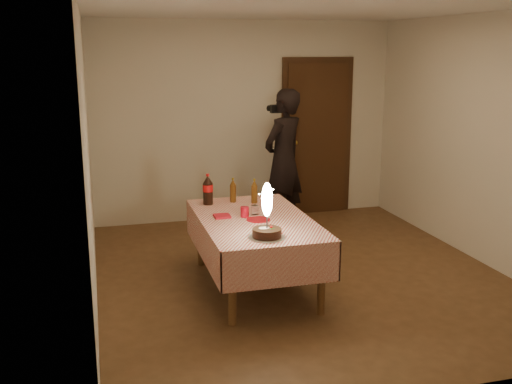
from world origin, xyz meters
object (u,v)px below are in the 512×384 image
dining_table (255,228)px  amber_bottle_right (254,192)px  photographer (284,159)px  red_plate (258,220)px  birthday_cake (267,222)px  clear_cup (255,210)px  cola_bottle (208,190)px  red_cup (245,212)px  amber_bottle_left (233,191)px

dining_table → amber_bottle_right: 0.61m
photographer → red_plate: bearing=-114.3°
birthday_cake → clear_cup: size_ratio=5.27×
cola_bottle → amber_bottle_right: 0.48m
dining_table → cola_bottle: size_ratio=5.42×
amber_bottle_right → photographer: (0.72, 1.27, 0.08)m
red_cup → photographer: size_ratio=0.06×
red_cup → amber_bottle_right: (0.23, 0.49, 0.07)m
photographer → amber_bottle_left: bearing=-128.3°
dining_table → birthday_cake: size_ratio=3.62×
clear_cup → photographer: size_ratio=0.05×
red_cup → birthday_cake: bearing=-87.9°
birthday_cake → dining_table: bearing=84.7°
amber_bottle_left → birthday_cake: bearing=-90.0°
birthday_cake → amber_bottle_right: (0.20, 1.15, -0.01)m
cola_bottle → amber_bottle_left: 0.27m
amber_bottle_right → photographer: photographer is taller
cola_bottle → amber_bottle_right: bearing=-8.4°
clear_cup → cola_bottle: size_ratio=0.28×
amber_bottle_left → clear_cup: bearing=-80.2°
cola_bottle → amber_bottle_left: bearing=5.9°
red_plate → dining_table: bearing=103.1°
birthday_cake → photographer: size_ratio=0.27×
amber_bottle_right → photographer: bearing=60.4°
cola_bottle → amber_bottle_left: cola_bottle is taller
red_cup → clear_cup: bearing=28.9°
clear_cup → amber_bottle_left: (-0.09, 0.53, 0.07)m
clear_cup → birthday_cake: bearing=-97.1°
red_plate → amber_bottle_right: (0.13, 0.62, 0.11)m
birthday_cake → clear_cup: birthday_cake is taller
dining_table → cola_bottle: cola_bottle is taller
dining_table → red_cup: size_ratio=17.20×
red_plate → clear_cup: clear_cup is taller
clear_cup → amber_bottle_right: 0.45m
red_cup → clear_cup: 0.13m
red_plate → photographer: bearing=65.7°
amber_bottle_left → photographer: bearing=51.7°
red_plate → photographer: photographer is taller
dining_table → red_plate: (0.02, -0.07, 0.10)m
birthday_cake → amber_bottle_right: bearing=80.1°
birthday_cake → cola_bottle: size_ratio=1.49×
clear_cup → dining_table: bearing=-105.8°
cola_bottle → amber_bottle_right: cola_bottle is taller
clear_cup → photographer: photographer is taller
birthday_cake → photographer: (0.92, 2.42, 0.06)m
dining_table → photographer: 2.04m
dining_table → red_plate: red_plate is taller
birthday_cake → amber_bottle_right: birthday_cake is taller
dining_table → cola_bottle: (-0.32, 0.62, 0.25)m
cola_bottle → photographer: size_ratio=0.18×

